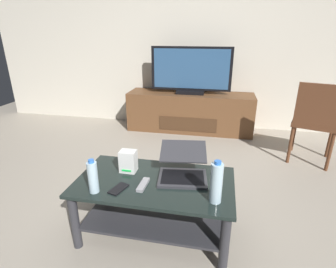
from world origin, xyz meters
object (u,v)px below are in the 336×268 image
Objects in this scene: media_cabinet at (190,112)px; cell_phone at (119,189)px; router_box at (128,161)px; water_bottle_near at (93,177)px; laptop at (183,167)px; water_bottle_far at (216,183)px; coffee_table at (155,197)px; tv_remote at (143,185)px; dining_chair at (316,119)px; television at (191,72)px.

cell_phone is (-0.17, -2.36, 0.16)m from media_cabinet.
cell_phone is at bearing -94.20° from media_cabinet.
media_cabinet is 2.14m from router_box.
water_bottle_near is 0.18m from cell_phone.
media_cabinet is 2.11m from laptop.
water_bottle_near is at bearing -176.30° from water_bottle_far.
coffee_table is 0.29m from cell_phone.
tv_remote reaches higher than coffee_table.
tv_remote is (-0.23, -0.20, -0.05)m from laptop.
coffee_table is 4.73× the size of water_bottle_near.
water_bottle_near is 0.84× the size of water_bottle_far.
tv_remote is (-1.46, -1.49, -0.07)m from dining_chair.
laptop is at bearing 130.82° from water_bottle_far.
water_bottle_far is at bearing -21.39° from router_box.
tv_remote is at bearing -139.59° from laptop.
dining_chair reaches higher than laptop.
coffee_table is 0.47m from water_bottle_near.
water_bottle_far is at bearing -122.35° from dining_chair.
router_box is at bearing -95.13° from media_cabinet.
router_box is 1.00× the size of tv_remote.
television is at bearing 102.40° from cell_phone.
television reaches higher than cell_phone.
laptop reaches higher than router_box.
water_bottle_near reaches higher than laptop.
coffee_table is 6.70× the size of router_box.
media_cabinet is 2.42m from water_bottle_far.
media_cabinet is 1.98× the size of dining_chair.
water_bottle_near is at bearing -112.92° from router_box.
coffee_table is at bearing 57.40° from tv_remote.
laptop is at bearing -84.42° from media_cabinet.
water_bottle_far is at bearing -6.73° from tv_remote.
television is at bearing 84.82° from router_box.
tv_remote is (-0.03, -2.29, 0.16)m from media_cabinet.
router_box is at bearing 157.27° from coffee_table.
media_cabinet is 11.24× the size of router_box.
television is 7.96× the size of cell_phone.
router_box reaches higher than tv_remote.
coffee_table is at bearing -89.28° from television.
television is 2.39m from cell_phone.
dining_chair is 2.25m from cell_phone.
cell_phone is (-0.38, -0.27, -0.06)m from laptop.
water_bottle_far is at bearing -20.67° from coffee_table.
water_bottle_near reaches higher than media_cabinet.
media_cabinet is 2.37m from cell_phone.
router_box is at bearing 67.08° from water_bottle_near.
cell_phone is at bearing -144.42° from laptop.
dining_chair reaches higher than water_bottle_near.
tv_remote is (0.14, 0.07, 0.01)m from cell_phone.
router_box reaches higher than media_cabinet.
dining_chair is 2.38m from water_bottle_near.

